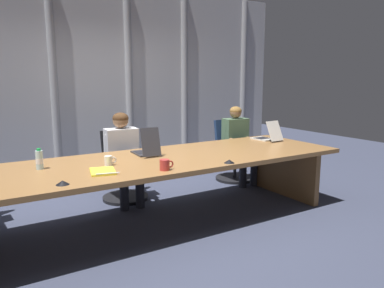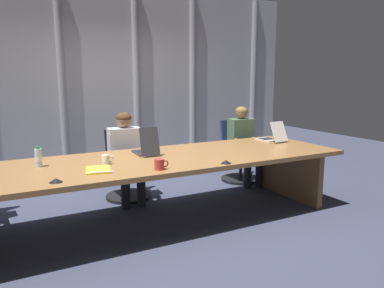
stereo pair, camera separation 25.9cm
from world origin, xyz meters
name	(u,v)px [view 1 (the left image)]	position (x,y,z in m)	size (l,w,h in m)	color
ground_plane	(156,223)	(0.00, 0.00, 0.00)	(14.15, 14.15, 0.00)	#383D51
conference_table	(155,171)	(0.00, 0.00, 0.60)	(4.43, 1.29, 0.73)	olive
curtain_backdrop	(90,82)	(0.00, 2.29, 1.52)	(7.08, 0.17, 3.04)	#B2B2B7
laptop_left_mid	(146,150)	(0.02, 0.25, 0.79)	(0.23, 0.43, 0.32)	#2D2D33
laptop_center	(267,136)	(1.87, 0.29, 0.78)	(0.26, 0.44, 0.28)	beige
office_chair_left_mid	(123,173)	(0.03, 1.02, 0.34)	(0.60, 0.60, 0.91)	black
office_chair_center	(233,157)	(1.85, 1.03, 0.35)	(0.60, 0.60, 0.94)	navy
person_left_mid	(124,152)	(-0.02, 0.87, 0.66)	(0.44, 0.56, 1.16)	silver
person_center	(238,140)	(1.83, 0.87, 0.65)	(0.41, 0.57, 1.16)	#4C6B4C
water_bottle_primary	(39,160)	(-1.13, 0.17, 0.82)	(0.07, 0.07, 0.20)	silver
coffee_mug_near	(165,165)	(-0.12, -0.48, 0.78)	(0.14, 0.09, 0.10)	#B2332D
coffee_mug_far	(109,161)	(-0.51, -0.02, 0.78)	(0.12, 0.08, 0.10)	white
conference_mic_middle	(63,183)	(-1.06, -0.47, 0.75)	(0.11, 0.11, 0.04)	black
conference_mic_right_side	(229,161)	(0.58, -0.56, 0.75)	(0.11, 0.11, 0.04)	black
spiral_notepad	(103,171)	(-0.65, -0.25, 0.74)	(0.28, 0.35, 0.03)	yellow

